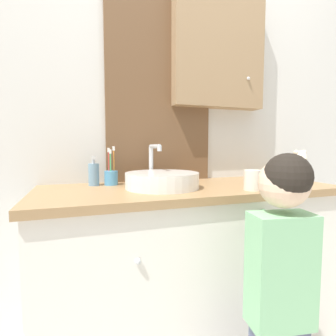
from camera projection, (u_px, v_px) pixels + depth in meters
wall_back at (173, 99)px, 1.58m from camera, size 3.20×0.18×2.50m
vanity_counter at (190, 262)px, 1.35m from camera, size 1.48×0.58×0.79m
sink_basin at (162, 179)px, 1.27m from camera, size 0.35×0.41×0.21m
toothbrush_holder at (111, 176)px, 1.36m from camera, size 0.07×0.07×0.20m
soap_dispenser at (94, 174)px, 1.34m from camera, size 0.05×0.05×0.15m
child_figure at (281, 268)px, 0.90m from camera, size 0.27×0.46×0.97m
teddy_bear at (300, 167)px, 1.48m from camera, size 0.10×0.08×0.18m
drinking_cup at (252, 180)px, 1.20m from camera, size 0.08×0.08×0.09m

